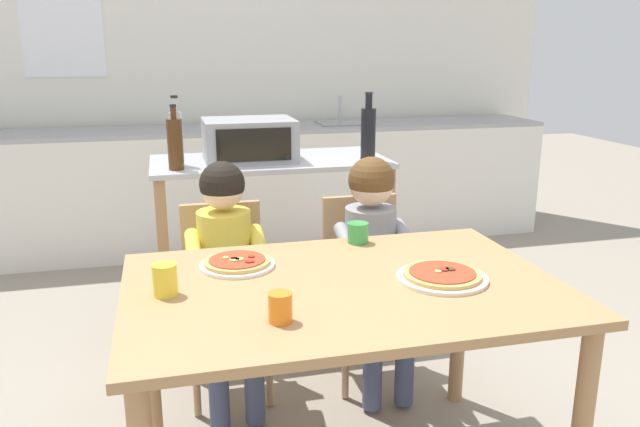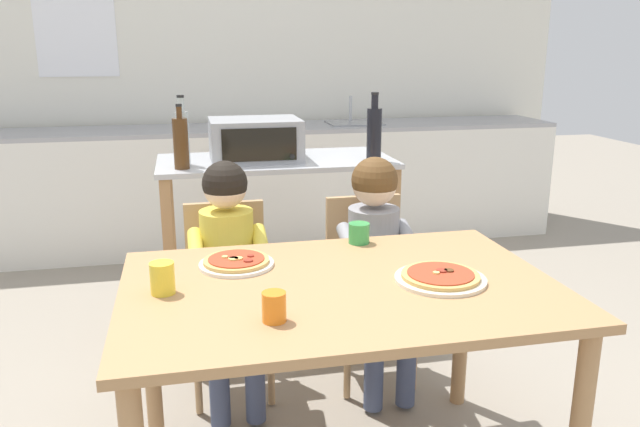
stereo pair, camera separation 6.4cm
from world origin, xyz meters
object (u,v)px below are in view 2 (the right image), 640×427
at_px(bottle_brown_beer, 374,133).
at_px(drinking_cup_orange, 274,307).
at_px(pizza_plate_white, 236,262).
at_px(toaster_oven, 255,140).
at_px(dining_table, 340,311).
at_px(bottle_clear_vinegar, 181,143).
at_px(drinking_cup_green, 359,233).
at_px(child_in_grey_shirt, 377,244).
at_px(drinking_cup_yellow, 162,278).
at_px(child_in_yellow_shirt, 229,256).
at_px(bottle_squat_spirits, 183,136).
at_px(pizza_plate_cream, 440,277).
at_px(kitchen_island_cart, 277,215).
at_px(dining_chair_left, 228,284).
at_px(dining_chair_right, 368,274).

relative_size(bottle_brown_beer, drinking_cup_orange, 4.09).
bearing_deg(bottle_brown_beer, pizza_plate_white, -129.16).
relative_size(toaster_oven, dining_table, 0.33).
height_order(bottle_clear_vinegar, drinking_cup_green, bottle_clear_vinegar).
relative_size(child_in_grey_shirt, drinking_cup_green, 12.60).
height_order(toaster_oven, drinking_cup_yellow, toaster_oven).
bearing_deg(child_in_grey_shirt, child_in_yellow_shirt, 178.50).
relative_size(bottle_squat_spirits, drinking_cup_yellow, 3.44).
distance_m(bottle_clear_vinegar, drinking_cup_green, 1.06).
relative_size(dining_table, pizza_plate_cream, 4.68).
bearing_deg(pizza_plate_white, kitchen_island_cart, 74.60).
height_order(drinking_cup_orange, drinking_cup_yellow, drinking_cup_yellow).
xyz_separation_m(bottle_brown_beer, drinking_cup_yellow, (-1.02, -1.16, -0.26)).
bearing_deg(dining_chair_left, dining_chair_right, -1.74).
xyz_separation_m(bottle_clear_vinegar, dining_chair_right, (0.79, -0.46, -0.55)).
height_order(bottle_brown_beer, drinking_cup_orange, bottle_brown_beer).
height_order(kitchen_island_cart, drinking_cup_green, kitchen_island_cart).
xyz_separation_m(bottle_clear_vinegar, dining_chair_left, (0.17, -0.44, -0.55)).
height_order(child_in_grey_shirt, drinking_cup_green, child_in_grey_shirt).
relative_size(bottle_brown_beer, dining_chair_left, 0.42).
distance_m(kitchen_island_cart, pizza_plate_white, 1.17).
relative_size(bottle_clear_vinegar, pizza_plate_cream, 1.04).
distance_m(drinking_cup_orange, drinking_cup_yellow, 0.40).
height_order(bottle_clear_vinegar, drinking_cup_yellow, bottle_clear_vinegar).
distance_m(bottle_brown_beer, bottle_squat_spirits, 0.94).
height_order(bottle_squat_spirits, child_in_yellow_shirt, bottle_squat_spirits).
distance_m(dining_chair_right, pizza_plate_white, 0.84).
height_order(bottle_squat_spirits, child_in_grey_shirt, bottle_squat_spirits).
distance_m(bottle_brown_beer, child_in_yellow_shirt, 1.04).
xyz_separation_m(bottle_squat_spirits, drinking_cup_orange, (0.22, -1.52, -0.26)).
distance_m(bottle_squat_spirits, bottle_clear_vinegar, 0.10).
bearing_deg(bottle_squat_spirits, toaster_oven, 9.46).
distance_m(bottle_clear_vinegar, dining_chair_left, 0.73).
bearing_deg(pizza_plate_cream, dining_chair_right, 90.01).
bearing_deg(dining_chair_right, kitchen_island_cart, 116.65).
bearing_deg(pizza_plate_white, drinking_cup_green, 18.12).
bearing_deg(drinking_cup_yellow, bottle_squat_spirits, 86.19).
xyz_separation_m(dining_chair_right, child_in_yellow_shirt, (-0.62, -0.10, 0.17)).
bearing_deg(bottle_brown_beer, dining_chair_left, -150.42).
xyz_separation_m(kitchen_island_cart, pizza_plate_white, (-0.31, -1.12, 0.15)).
bearing_deg(dining_chair_right, pizza_plate_cream, -89.99).
distance_m(bottle_brown_beer, drinking_cup_green, 0.90).
height_order(bottle_brown_beer, pizza_plate_white, bottle_brown_beer).
bearing_deg(child_in_yellow_shirt, bottle_clear_vinegar, 106.33).
xyz_separation_m(child_in_grey_shirt, drinking_cup_yellow, (-0.86, -0.57, 0.13)).
height_order(bottle_squat_spirits, pizza_plate_white, bottle_squat_spirits).
relative_size(kitchen_island_cart, bottle_clear_vinegar, 3.94).
bearing_deg(kitchen_island_cart, dining_table, -90.11).
distance_m(toaster_oven, bottle_clear_vinegar, 0.40).
distance_m(child_in_grey_shirt, pizza_plate_white, 0.74).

